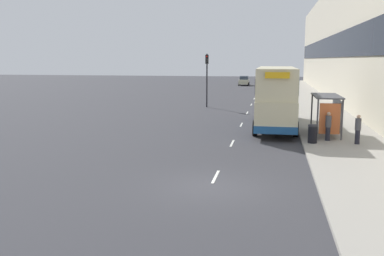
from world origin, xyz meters
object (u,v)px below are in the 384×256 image
(car_1, at_px, (244,81))
(double_decker_bus_near, at_px, (276,96))
(bus_shelter, at_px, (330,108))
(pedestrian_1, at_px, (358,129))
(traffic_light_far_kerb, at_px, (207,72))
(pedestrian_at_shelter, at_px, (328,126))
(car_0, at_px, (274,101))
(litter_bin, at_px, (313,134))

(car_1, bearing_deg, double_decker_bus_near, 96.30)
(bus_shelter, xyz_separation_m, pedestrian_1, (1.23, -2.70, -0.88))
(car_1, height_order, pedestrian_1, pedestrian_1)
(car_1, relative_size, traffic_light_far_kerb, 0.83)
(double_decker_bus_near, bearing_deg, pedestrian_at_shelter, -59.31)
(car_0, height_order, pedestrian_at_shelter, pedestrian_at_shelter)
(bus_shelter, height_order, car_0, bus_shelter)
(car_0, xyz_separation_m, car_1, (-5.58, 40.01, 0.01))
(car_0, relative_size, pedestrian_1, 2.70)
(pedestrian_1, relative_size, traffic_light_far_kerb, 0.31)
(bus_shelter, relative_size, car_1, 0.93)
(pedestrian_1, distance_m, litter_bin, 2.48)
(bus_shelter, relative_size, car_0, 0.93)
(double_decker_bus_near, bearing_deg, bus_shelter, -43.53)
(car_1, xyz_separation_m, pedestrian_1, (10.18, -56.98, 0.13))
(bus_shelter, bearing_deg, car_1, 99.36)
(pedestrian_1, bearing_deg, double_decker_bus_near, 127.85)
(double_decker_bus_near, height_order, traffic_light_far_kerb, traffic_light_far_kerb)
(bus_shelter, height_order, litter_bin, bus_shelter)
(pedestrian_1, bearing_deg, car_0, 105.16)
(car_0, bearing_deg, double_decker_bus_near, -89.64)
(double_decker_bus_near, bearing_deg, car_0, 90.36)
(traffic_light_far_kerb, bearing_deg, pedestrian_1, -58.17)
(pedestrian_1, height_order, litter_bin, pedestrian_1)
(traffic_light_far_kerb, bearing_deg, litter_bin, -64.22)
(bus_shelter, distance_m, car_0, 14.71)
(double_decker_bus_near, xyz_separation_m, litter_bin, (2.08, -5.99, -1.62))
(pedestrian_at_shelter, relative_size, traffic_light_far_kerb, 0.31)
(double_decker_bus_near, distance_m, pedestrian_at_shelter, 6.05)
(pedestrian_at_shelter, bearing_deg, traffic_light_far_kerb, 119.30)
(bus_shelter, bearing_deg, double_decker_bus_near, 136.47)
(car_0, xyz_separation_m, pedestrian_1, (4.60, -16.98, 0.14))
(pedestrian_at_shelter, xyz_separation_m, traffic_light_far_kerb, (-9.89, 17.63, 2.62))
(double_decker_bus_near, height_order, pedestrian_1, double_decker_bus_near)
(car_1, distance_m, litter_bin, 57.66)
(pedestrian_1, distance_m, traffic_light_far_kerb, 21.79)
(car_0, relative_size, traffic_light_far_kerb, 0.83)
(car_1, bearing_deg, pedestrian_at_shelter, 98.76)
(car_1, relative_size, litter_bin, 4.30)
(car_0, distance_m, litter_bin, 17.27)
(traffic_light_far_kerb, bearing_deg, car_1, 88.18)
(pedestrian_1, bearing_deg, traffic_light_far_kerb, 121.83)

